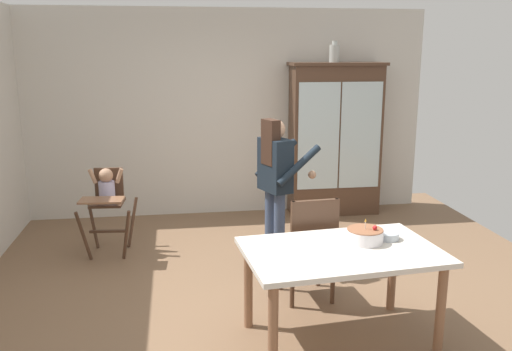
% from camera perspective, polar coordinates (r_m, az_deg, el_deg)
% --- Properties ---
extents(ground_plane, '(6.24, 6.24, 0.00)m').
position_cam_1_polar(ground_plane, '(5.06, 0.15, -12.40)').
color(ground_plane, brown).
extents(wall_back, '(5.32, 0.06, 2.70)m').
position_cam_1_polar(wall_back, '(7.22, -3.05, 6.56)').
color(wall_back, beige).
rests_on(wall_back, ground_plane).
extents(china_cabinet, '(1.24, 0.48, 2.02)m').
position_cam_1_polar(china_cabinet, '(7.28, 8.30, 3.82)').
color(china_cabinet, '#4C3323').
rests_on(china_cabinet, ground_plane).
extents(ceramic_vase, '(0.13, 0.13, 0.27)m').
position_cam_1_polar(ceramic_vase, '(7.18, 8.27, 12.68)').
color(ceramic_vase, '#B2B7B2').
rests_on(ceramic_vase, china_cabinet).
extents(high_chair_with_toddler, '(0.62, 0.72, 0.95)m').
position_cam_1_polar(high_chair_with_toddler, '(6.01, -15.44, -2.04)').
color(high_chair_with_toddler, '#4C3323').
rests_on(high_chair_with_toddler, ground_plane).
extents(adult_person, '(0.63, 0.62, 1.53)m').
position_cam_1_polar(adult_person, '(5.31, 2.10, -0.05)').
color(adult_person, '#3D4C6B').
rests_on(adult_person, ground_plane).
extents(dining_table, '(1.52, 1.04, 0.74)m').
position_cam_1_polar(dining_table, '(4.13, 8.97, -8.93)').
color(dining_table, silver).
rests_on(dining_table, ground_plane).
extents(birthday_cake, '(0.28, 0.28, 0.19)m').
position_cam_1_polar(birthday_cake, '(4.24, 11.41, -6.23)').
color(birthday_cake, white).
rests_on(birthday_cake, dining_table).
extents(serving_bowl, '(0.18, 0.18, 0.05)m').
position_cam_1_polar(serving_bowl, '(4.36, 13.68, -6.18)').
color(serving_bowl, '#B2BCC6').
rests_on(serving_bowl, dining_table).
extents(dining_chair_far_side, '(0.47, 0.47, 0.96)m').
position_cam_1_polar(dining_chair_far_side, '(4.74, 5.77, -6.98)').
color(dining_chair_far_side, '#4C3323').
rests_on(dining_chair_far_side, ground_plane).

